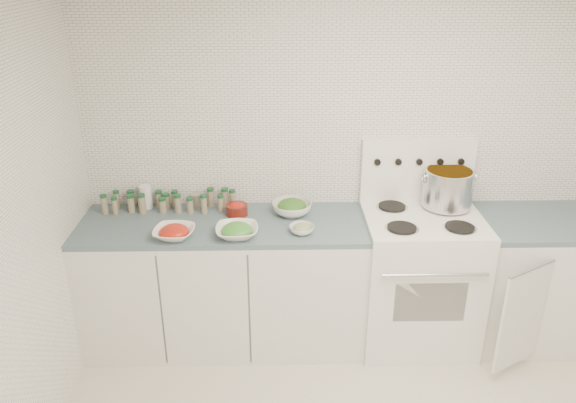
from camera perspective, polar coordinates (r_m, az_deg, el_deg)
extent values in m
cube|color=white|center=(3.82, 5.94, 4.80)|extent=(3.50, 0.02, 2.50)
cube|color=white|center=(3.87, -6.37, -8.38)|extent=(1.85, 0.62, 0.86)
cube|color=#415662|center=(3.65, -6.69, -2.40)|extent=(1.85, 0.62, 0.03)
cube|color=white|center=(3.94, 13.03, -7.80)|extent=(0.76, 0.65, 0.92)
cube|color=black|center=(3.66, 14.22, -9.86)|extent=(0.45, 0.01, 0.28)
cylinder|color=silver|center=(3.51, 14.75, -7.24)|extent=(0.65, 0.02, 0.02)
cube|color=white|center=(3.72, 13.68, -1.67)|extent=(0.76, 0.65, 0.01)
cube|color=white|center=(3.90, 12.97, 3.13)|extent=(0.76, 0.06, 0.43)
cylinder|color=silver|center=(3.54, 11.48, -2.69)|extent=(0.21, 0.21, 0.01)
cylinder|color=black|center=(3.53, 11.49, -2.60)|extent=(0.18, 0.18, 0.01)
cylinder|color=silver|center=(3.63, 17.04, -2.57)|extent=(0.21, 0.21, 0.01)
cylinder|color=black|center=(3.63, 17.05, -2.48)|extent=(0.18, 0.18, 0.01)
cylinder|color=silver|center=(3.82, 10.52, -0.54)|extent=(0.21, 0.21, 0.01)
cylinder|color=black|center=(3.82, 10.52, -0.46)|extent=(0.18, 0.18, 0.01)
cylinder|color=silver|center=(3.91, 15.70, -0.49)|extent=(0.21, 0.21, 0.01)
cylinder|color=black|center=(3.90, 15.71, -0.41)|extent=(0.18, 0.18, 0.01)
cylinder|color=black|center=(3.79, 9.07, 3.99)|extent=(0.04, 0.02, 0.04)
cylinder|color=black|center=(3.81, 11.14, 3.98)|extent=(0.04, 0.02, 0.04)
cylinder|color=black|center=(3.84, 13.19, 3.96)|extent=(0.04, 0.02, 0.04)
cylinder|color=black|center=(3.88, 15.20, 3.94)|extent=(0.04, 0.02, 0.04)
cylinder|color=black|center=(3.92, 17.16, 3.91)|extent=(0.04, 0.02, 0.04)
cube|color=white|center=(4.24, 23.91, -7.41)|extent=(0.89, 0.62, 0.86)
cube|color=#415662|center=(4.04, 24.96, -1.93)|extent=(0.89, 0.62, 0.03)
cube|color=white|center=(3.82, 22.72, -10.82)|extent=(0.35, 0.22, 0.70)
cylinder|color=silver|center=(3.85, 15.92, 1.34)|extent=(0.33, 0.33, 0.25)
cylinder|color=orange|center=(3.82, 16.10, 2.86)|extent=(0.29, 0.29, 0.03)
torus|color=silver|center=(3.78, 13.61, 2.39)|extent=(0.01, 0.08, 0.08)
torus|color=silver|center=(3.88, 18.41, 2.36)|extent=(0.01, 0.08, 0.08)
imported|color=white|center=(3.49, -11.49, -3.14)|extent=(0.27, 0.27, 0.06)
ellipsoid|color=red|center=(3.49, -11.50, -2.96)|extent=(0.18, 0.18, 0.08)
imported|color=white|center=(3.45, -5.21, -3.05)|extent=(0.27, 0.27, 0.06)
ellipsoid|color=#317D29|center=(3.44, -5.22, -2.86)|extent=(0.19, 0.19, 0.08)
imported|color=white|center=(3.72, 0.41, -0.69)|extent=(0.34, 0.34, 0.08)
ellipsoid|color=#2C5819|center=(3.71, 0.41, -0.38)|extent=(0.19, 0.19, 0.08)
imported|color=white|center=(3.48, 1.41, -2.85)|extent=(0.19, 0.19, 0.05)
ellipsoid|color=#344C1E|center=(3.47, 1.41, -2.66)|extent=(0.11, 0.11, 0.05)
cylinder|color=#621810|center=(3.73, -5.22, -0.84)|extent=(0.14, 0.14, 0.07)
ellipsoid|color=#B5250C|center=(3.72, -5.23, -0.48)|extent=(0.11, 0.11, 0.05)
cylinder|color=white|center=(3.92, -14.25, 0.45)|extent=(0.09, 0.09, 0.16)
cylinder|color=#A89E8E|center=(3.87, -9.29, 0.08)|extent=(0.10, 0.10, 0.10)
cylinder|color=gray|center=(3.98, -16.97, 0.11)|extent=(0.04, 0.04, 0.11)
cylinder|color=#154A27|center=(3.96, -17.08, 0.94)|extent=(0.04, 0.04, 0.02)
cylinder|color=gray|center=(3.95, -15.61, 0.11)|extent=(0.05, 0.05, 0.11)
cylinder|color=#154A27|center=(3.93, -15.71, 0.96)|extent=(0.05, 0.05, 0.02)
cylinder|color=gray|center=(3.93, -12.95, 0.15)|extent=(0.05, 0.05, 0.10)
cylinder|color=#154A27|center=(3.90, -13.03, 0.94)|extent=(0.05, 0.05, 0.02)
cylinder|color=gray|center=(3.90, -12.26, -0.06)|extent=(0.05, 0.05, 0.09)
cylinder|color=#154A27|center=(3.87, -12.32, 0.66)|extent=(0.05, 0.05, 0.02)
cylinder|color=gray|center=(3.89, -11.39, 0.12)|extent=(0.04, 0.04, 0.11)
cylinder|color=#154A27|center=(3.86, -11.46, 0.97)|extent=(0.05, 0.05, 0.02)
cylinder|color=gray|center=(3.87, -7.84, 0.30)|extent=(0.05, 0.05, 0.12)
cylinder|color=#154A27|center=(3.84, -7.89, 1.21)|extent=(0.05, 0.05, 0.02)
cylinder|color=gray|center=(3.85, -6.41, 0.30)|extent=(0.05, 0.05, 0.11)
cylinder|color=#154A27|center=(3.83, -6.46, 1.20)|extent=(0.05, 0.05, 0.02)
cylinder|color=gray|center=(3.83, -5.66, 0.16)|extent=(0.04, 0.04, 0.11)
cylinder|color=#154A27|center=(3.80, -5.70, 1.06)|extent=(0.04, 0.04, 0.02)
cylinder|color=gray|center=(3.89, -17.18, -0.52)|extent=(0.04, 0.04, 0.10)
cylinder|color=#154A27|center=(3.87, -17.29, 0.30)|extent=(0.04, 0.04, 0.02)
cylinder|color=gray|center=(3.89, -15.64, -0.33)|extent=(0.05, 0.05, 0.11)
cylinder|color=#154A27|center=(3.86, -15.74, 0.52)|extent=(0.05, 0.05, 0.02)
cylinder|color=gray|center=(3.85, -14.60, -0.34)|extent=(0.05, 0.05, 0.12)
cylinder|color=#154A27|center=(3.82, -14.70, 0.59)|extent=(0.05, 0.05, 0.02)
cylinder|color=gray|center=(3.83, -12.61, -0.49)|extent=(0.05, 0.05, 0.09)
cylinder|color=#154A27|center=(3.81, -12.68, 0.24)|extent=(0.05, 0.05, 0.02)
cylinder|color=gray|center=(3.81, -11.11, -0.34)|extent=(0.05, 0.05, 0.11)
cylinder|color=#154A27|center=(3.78, -11.19, 0.55)|extent=(0.05, 0.05, 0.02)
cylinder|color=gray|center=(3.79, -9.91, -0.51)|extent=(0.04, 0.04, 0.09)
cylinder|color=#154A27|center=(3.77, -9.97, 0.26)|extent=(0.04, 0.04, 0.02)
cylinder|color=gray|center=(3.77, -8.52, -0.39)|extent=(0.04, 0.04, 0.12)
cylinder|color=#154A27|center=(3.74, -8.59, 0.55)|extent=(0.04, 0.04, 0.02)
cylinder|color=gray|center=(3.78, -6.84, -0.31)|extent=(0.04, 0.04, 0.10)
cylinder|color=#154A27|center=(3.76, -6.89, 0.52)|extent=(0.04, 0.04, 0.02)
cylinder|color=gray|center=(3.91, -18.14, -0.39)|extent=(0.04, 0.04, 0.12)
cylinder|color=#154A27|center=(3.89, -18.27, 0.52)|extent=(0.05, 0.05, 0.02)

